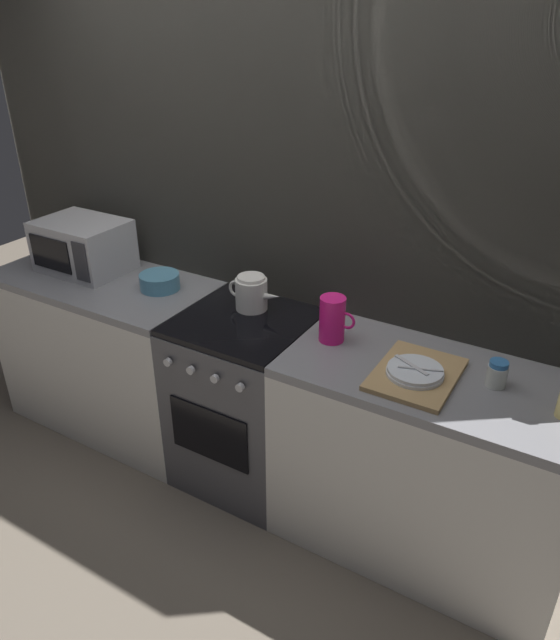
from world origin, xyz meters
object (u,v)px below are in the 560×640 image
object	(u,v)px
stove_unit	(246,400)
mixing_bowl	(160,281)
spice_jar	(497,374)
microwave	(83,246)
pitcher	(333,319)
kettle	(252,293)
dish_pile	(416,373)

from	to	relation	value
stove_unit	mixing_bowl	size ratio (longest dim) A/B	4.50
mixing_bowl	spice_jar	world-z (taller)	spice_jar
microwave	mixing_bowl	world-z (taller)	microwave
stove_unit	microwave	distance (m)	1.21
mixing_bowl	spice_jar	distance (m)	1.66
microwave	pitcher	bearing A→B (deg)	-0.56
microwave	kettle	world-z (taller)	microwave
stove_unit	pitcher	xyz separation A→B (m)	(0.43, 0.04, 0.55)
kettle	mixing_bowl	size ratio (longest dim) A/B	1.42
stove_unit	microwave	bearing A→B (deg)	177.06
stove_unit	kettle	world-z (taller)	kettle
dish_pile	microwave	bearing A→B (deg)	176.65
dish_pile	spice_jar	distance (m)	0.30
kettle	spice_jar	size ratio (longest dim) A/B	2.71
mixing_bowl	dish_pile	distance (m)	1.39
kettle	spice_jar	bearing A→B (deg)	-3.48
pitcher	spice_jar	world-z (taller)	pitcher
dish_pile	pitcher	bearing A→B (deg)	166.67
stove_unit	dish_pile	bearing A→B (deg)	-3.86
stove_unit	microwave	xyz separation A→B (m)	(-1.06, 0.05, 0.59)
kettle	dish_pile	world-z (taller)	kettle
microwave	pitcher	world-z (taller)	microwave
kettle	mixing_bowl	distance (m)	0.52
dish_pile	spice_jar	size ratio (longest dim) A/B	3.81
stove_unit	spice_jar	bearing A→B (deg)	2.33
kettle	dish_pile	xyz separation A→B (m)	(0.86, -0.17, -0.06)
microwave	mixing_bowl	distance (m)	0.52
microwave	dish_pile	xyz separation A→B (m)	(1.90, -0.11, -0.12)
pitcher	stove_unit	bearing A→B (deg)	-174.67
stove_unit	mixing_bowl	xyz separation A→B (m)	(-0.55, 0.06, 0.49)
spice_jar	kettle	bearing A→B (deg)	176.52
stove_unit	mixing_bowl	world-z (taller)	mixing_bowl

